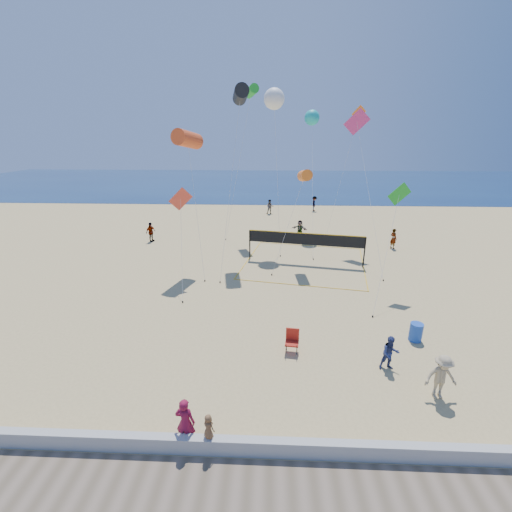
{
  "coord_description": "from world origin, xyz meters",
  "views": [
    {
      "loc": [
        -0.4,
        -10.95,
        9.38
      ],
      "look_at": [
        -0.96,
        2.0,
        4.78
      ],
      "focal_mm": 24.0,
      "sensor_mm": 36.0,
      "label": 1
    }
  ],
  "objects_px": {
    "woman": "(185,422)",
    "camp_chair": "(292,339)",
    "volleyball_net": "(305,242)",
    "trash_barrel": "(416,332)"
  },
  "relations": [
    {
      "from": "camp_chair",
      "to": "woman",
      "type": "bearing_deg",
      "value": -117.81
    },
    {
      "from": "camp_chair",
      "to": "volleyball_net",
      "type": "relative_size",
      "value": 0.12
    },
    {
      "from": "woman",
      "to": "volleyball_net",
      "type": "relative_size",
      "value": 0.17
    },
    {
      "from": "woman",
      "to": "camp_chair",
      "type": "height_order",
      "value": "woman"
    },
    {
      "from": "volleyball_net",
      "to": "woman",
      "type": "bearing_deg",
      "value": -97.24
    },
    {
      "from": "camp_chair",
      "to": "trash_barrel",
      "type": "xyz_separation_m",
      "value": [
        6.0,
        1.15,
        -0.18
      ]
    },
    {
      "from": "trash_barrel",
      "to": "volleyball_net",
      "type": "height_order",
      "value": "volleyball_net"
    },
    {
      "from": "woman",
      "to": "camp_chair",
      "type": "xyz_separation_m",
      "value": [
        3.64,
        5.16,
        -0.24
      ]
    },
    {
      "from": "camp_chair",
      "to": "trash_barrel",
      "type": "distance_m",
      "value": 6.11
    },
    {
      "from": "trash_barrel",
      "to": "volleyball_net",
      "type": "relative_size",
      "value": 0.09
    }
  ]
}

